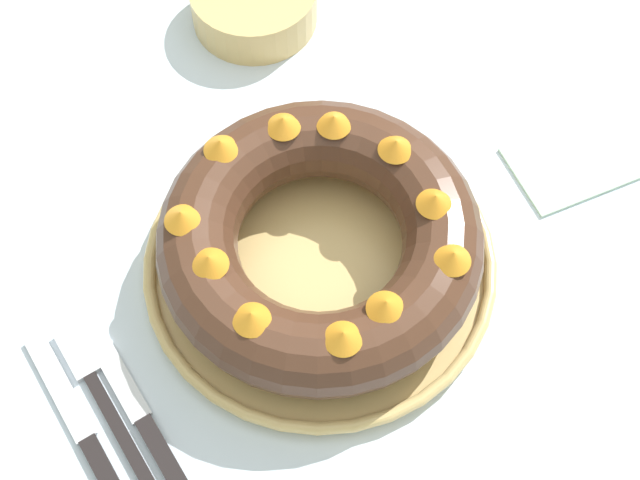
% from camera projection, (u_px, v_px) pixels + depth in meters
% --- Properties ---
extents(ground_plane, '(8.00, 8.00, 0.00)m').
position_uv_depth(ground_plane, '(311.00, 461.00, 1.54)').
color(ground_plane, gray).
extents(dining_table, '(1.27, 1.09, 0.75)m').
position_uv_depth(dining_table, '(306.00, 300.00, 0.96)').
color(dining_table, silver).
rests_on(dining_table, ground_plane).
extents(serving_dish, '(0.34, 0.34, 0.02)m').
position_uv_depth(serving_dish, '(320.00, 264.00, 0.87)').
color(serving_dish, tan).
rests_on(serving_dish, dining_table).
extents(bundt_cake, '(0.31, 0.31, 0.09)m').
position_uv_depth(bundt_cake, '(320.00, 239.00, 0.83)').
color(bundt_cake, '#4C2D1E').
rests_on(bundt_cake, serving_dish).
extents(fork, '(0.02, 0.19, 0.01)m').
position_uv_depth(fork, '(103.00, 399.00, 0.81)').
color(fork, black).
rests_on(fork, dining_table).
extents(serving_knife, '(0.02, 0.21, 0.01)m').
position_uv_depth(serving_knife, '(89.00, 443.00, 0.79)').
color(serving_knife, black).
rests_on(serving_knife, dining_table).
extents(cake_knife, '(0.02, 0.17, 0.01)m').
position_uv_depth(cake_knife, '(144.00, 422.00, 0.80)').
color(cake_knife, black).
rests_on(cake_knife, dining_table).
extents(side_bowl, '(0.14, 0.14, 0.05)m').
position_uv_depth(side_bowl, '(254.00, 3.00, 1.02)').
color(side_bowl, tan).
rests_on(side_bowl, dining_table).
extents(napkin, '(0.14, 0.11, 0.00)m').
position_uv_depth(napkin, '(573.00, 162.00, 0.94)').
color(napkin, '#B2D1B7').
rests_on(napkin, dining_table).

